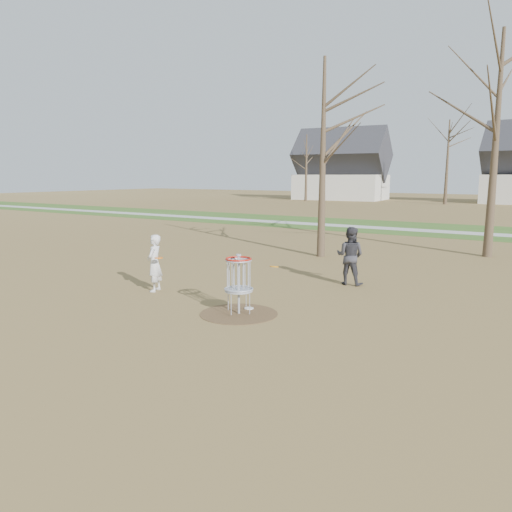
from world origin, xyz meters
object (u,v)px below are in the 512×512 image
Objects in this scene: player_standing at (154,263)px; player_throwing at (350,256)px; disc_golf_basket at (239,275)px; disc_grounded at (249,308)px.

player_throwing is at bearing 111.24° from player_standing.
player_standing is 1.16× the size of disc_golf_basket.
disc_grounded is 0.16× the size of disc_golf_basket.
player_throwing is at bearing 78.03° from disc_golf_basket.
player_standing reaches higher than disc_grounded.
player_standing is 3.30m from disc_golf_basket.
disc_golf_basket is at bearing 73.91° from player_throwing.
disc_golf_basket is at bearing -86.13° from disc_grounded.
disc_grounded is at bearing 72.08° from player_throwing.
player_standing is 5.56m from player_throwing.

